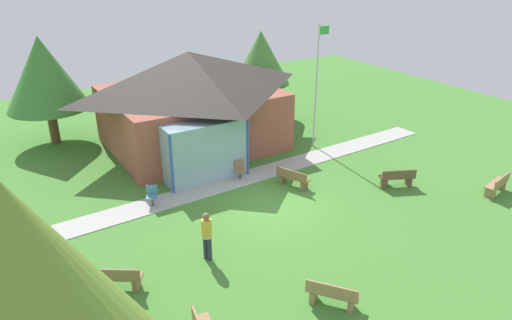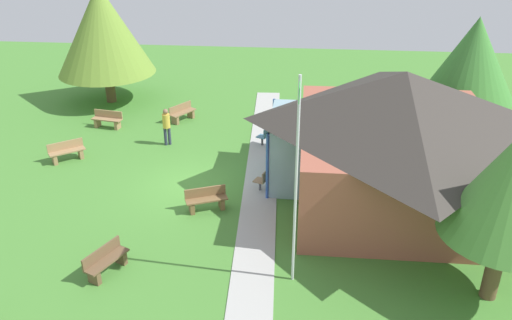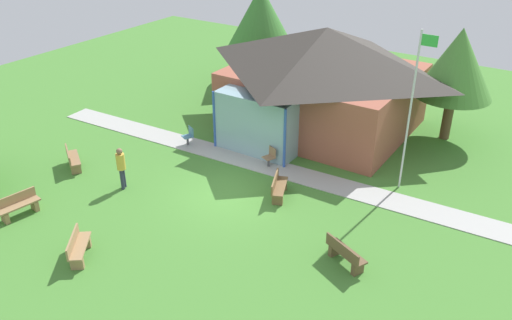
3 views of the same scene
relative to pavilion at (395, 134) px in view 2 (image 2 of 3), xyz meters
name	(u,v)px [view 2 (image 2 of 3)]	position (x,y,z in m)	size (l,w,h in m)	color
ground_plane	(192,186)	(-0.05, -7.56, -2.54)	(44.00, 44.00, 0.00)	#478433
pavilion	(395,134)	(0.00, 0.00, 0.00)	(9.07, 8.74, 4.88)	#A35642
footpath	(260,189)	(-0.05, -4.86, -2.53)	(22.80, 1.30, 0.03)	#ADADA8
flagpole	(296,178)	(5.33, -3.43, 0.89)	(0.64, 0.08, 6.27)	silver
bench_front_center	(67,152)	(-1.79, -13.36, -2.14)	(1.26, 1.46, 0.84)	#9E7A51
bench_rear_near_path	(206,200)	(1.65, -6.67, -2.14)	(0.98, 1.55, 0.84)	brown
bench_mid_right	(106,261)	(5.49, -9.01, -2.14)	(1.55, 1.03, 0.84)	brown
bench_front_left	(107,120)	(-5.53, -12.90, -2.14)	(0.69, 1.55, 0.84)	#9E7A51
bench_mid_left	(182,113)	(-6.78, -9.43, -2.14)	(1.50, 1.19, 0.84)	olive
patio_chair_porch_left	(280,151)	(-2.74, -4.25, -2.13)	(0.46, 0.46, 0.86)	#33383D
patio_chair_porch_right	(262,181)	(0.10, -4.79, -2.13)	(0.57, 0.57, 0.86)	#8C6B4C
patio_chair_west	(263,137)	(-4.09, -5.07, -2.13)	(0.59, 0.59, 0.86)	teal
visitor_strolling_lawn	(166,124)	(-3.80, -9.45, -1.52)	(0.34, 0.34, 1.74)	#2D3347
visitor_near_flagpole	(305,221)	(3.68, -3.13, -1.52)	(0.34, 0.34, 1.74)	#2D3347
tree_lawn_corner	(103,30)	(-9.22, -14.01, 1.44)	(5.18, 5.18, 6.33)	brown
tree_behind_pavilion_left	(473,59)	(-6.10, 4.13, 1.21)	(4.09, 4.09, 5.61)	brown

